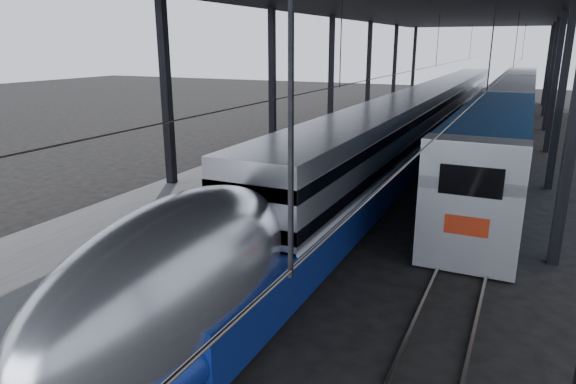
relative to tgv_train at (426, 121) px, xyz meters
The scene contains 8 objects.
ground 22.81m from the tgv_train, 95.05° to the right, with size 160.00×160.00×0.00m, color black.
platform 6.26m from the tgv_train, 154.36° to the right, with size 6.00×80.00×1.00m, color #4C4C4F.
yellow_strip 3.89m from the tgv_train, 135.65° to the right, with size 0.30×80.00×0.01m, color #C89612.
rails 4.07m from the tgv_train, 46.56° to the right, with size 6.52×80.00×0.16m.
canopy 7.67m from the tgv_train, 92.16° to the right, with size 18.00×75.00×9.47m.
tgv_train is the anchor object (origin of this frame).
second_train 8.88m from the tgv_train, 55.72° to the left, with size 3.06×56.05×4.22m.
child 24.32m from the tgv_train, 97.05° to the right, with size 0.31×0.20×0.84m, color #4B3219.
Camera 1 is at (8.32, -12.86, 6.96)m, focal length 32.00 mm.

